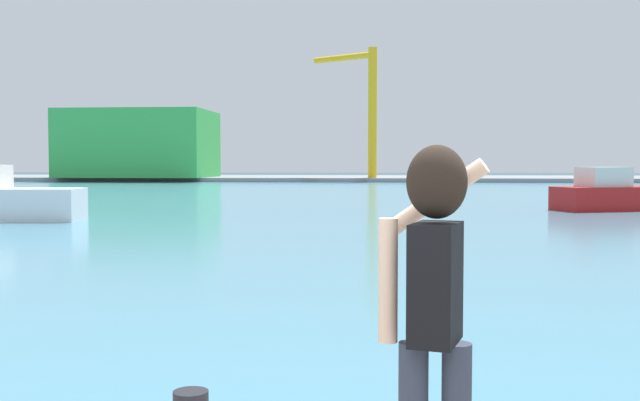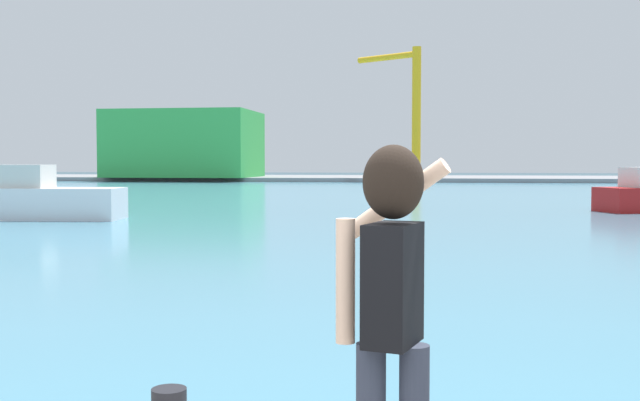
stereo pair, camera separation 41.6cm
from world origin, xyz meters
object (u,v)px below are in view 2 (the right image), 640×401
(person_photographer, at_px, (391,291))
(warehouse_left, at_px, (185,144))
(port_crane, at_px, (410,100))
(boat_moored, at_px, (38,199))

(person_photographer, relative_size, warehouse_left, 0.10)
(person_photographer, xyz_separation_m, port_crane, (-2.63, 83.94, 7.53))
(port_crane, bearing_deg, warehouse_left, 176.51)
(warehouse_left, bearing_deg, boat_moored, -76.81)
(boat_moored, bearing_deg, port_crane, 72.57)
(warehouse_left, bearing_deg, port_crane, -3.49)
(person_photographer, bearing_deg, boat_moored, 46.55)
(boat_moored, height_order, warehouse_left, warehouse_left)
(person_photographer, relative_size, boat_moored, 0.27)
(person_photographer, height_order, boat_moored, person_photographer)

